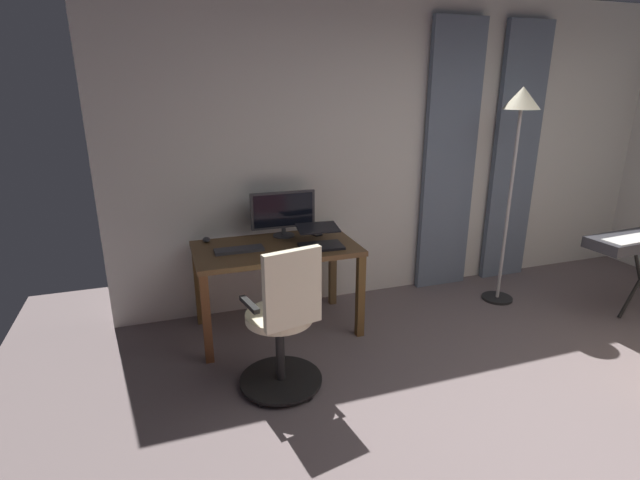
{
  "coord_description": "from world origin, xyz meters",
  "views": [
    {
      "loc": [
        2.27,
        1.31,
        1.95
      ],
      "look_at": [
        1.28,
        -1.57,
        0.95
      ],
      "focal_mm": 26.73,
      "sensor_mm": 36.0,
      "label": 1
    }
  ],
  "objects": [
    {
      "name": "curtain_right_panel",
      "position": [
        -0.36,
        -2.57,
        1.26
      ],
      "size": [
        0.54,
        0.06,
        2.52
      ],
      "primitive_type": "cube",
      "color": "slate",
      "rests_on": "ground"
    },
    {
      "name": "cell_phone_by_monitor",
      "position": [
        1.06,
        -2.38,
        0.74
      ],
      "size": [
        0.11,
        0.16,
        0.01
      ],
      "primitive_type": "cube",
      "rotation": [
        0.0,
        0.0,
        0.33
      ],
      "color": "black",
      "rests_on": "desk"
    },
    {
      "name": "floor_lamp",
      "position": [
        -0.67,
        -2.06,
        1.6
      ],
      "size": [
        0.31,
        0.31,
        1.93
      ],
      "color": "black",
      "rests_on": "ground"
    },
    {
      "name": "computer_mouse",
      "position": [
        1.95,
        -2.46,
        0.75
      ],
      "size": [
        0.06,
        0.1,
        0.04
      ],
      "primitive_type": "ellipsoid",
      "color": "#333338",
      "rests_on": "desk"
    },
    {
      "name": "curtain_left_panel",
      "position": [
        -1.12,
        -2.57,
        1.26
      ],
      "size": [
        0.5,
        0.06,
        2.52
      ],
      "primitive_type": "cube",
      "color": "slate",
      "rests_on": "ground"
    },
    {
      "name": "computer_keyboard",
      "position": [
        1.74,
        -2.15,
        0.74
      ],
      "size": [
        0.37,
        0.12,
        0.02
      ],
      "primitive_type": "cube",
      "color": "#333338",
      "rests_on": "desk"
    },
    {
      "name": "office_chair",
      "position": [
        1.61,
        -1.34,
        0.47
      ],
      "size": [
        0.56,
        0.56,
        1.03
      ],
      "rotation": [
        0.0,
        0.0,
        3.34
      ],
      "color": "black",
      "rests_on": "ground"
    },
    {
      "name": "laptop",
      "position": [
        1.11,
        -2.07,
        0.78
      ],
      "size": [
        0.35,
        0.35,
        0.15
      ],
      "rotation": [
        0.0,
        0.0,
        -0.07
      ],
      "color": "black",
      "rests_on": "desk"
    },
    {
      "name": "desk",
      "position": [
        1.44,
        -2.17,
        0.63
      ],
      "size": [
        1.28,
        0.71,
        0.73
      ],
      "color": "brown",
      "rests_on": "ground"
    },
    {
      "name": "computer_monitor",
      "position": [
        1.32,
        -2.41,
        0.94
      ],
      "size": [
        0.54,
        0.18,
        0.38
      ],
      "color": "#333338",
      "rests_on": "desk"
    },
    {
      "name": "cell_phone_face_up",
      "position": [
        1.41,
        -1.92,
        0.74
      ],
      "size": [
        0.12,
        0.16,
        0.01
      ],
      "primitive_type": "cube",
      "rotation": [
        0.0,
        0.0,
        -0.41
      ],
      "color": "black",
      "rests_on": "desk"
    },
    {
      "name": "back_room_partition",
      "position": [
        0.0,
        -2.68,
        1.36
      ],
      "size": [
        5.49,
        0.1,
        2.72
      ],
      "primitive_type": "cube",
      "color": "silver",
      "rests_on": "ground"
    }
  ]
}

